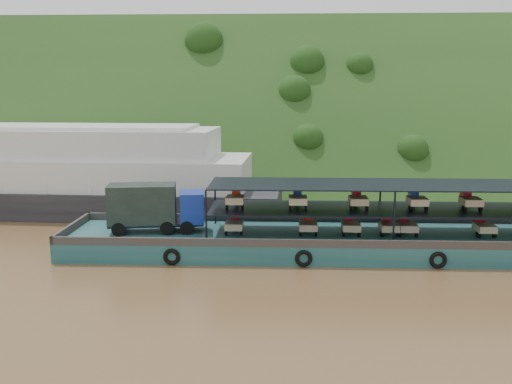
{
  "coord_description": "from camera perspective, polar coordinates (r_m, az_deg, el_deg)",
  "views": [
    {
      "loc": [
        -0.32,
        -37.72,
        10.63
      ],
      "look_at": [
        -2.0,
        3.0,
        3.2
      ],
      "focal_mm": 40.0,
      "sensor_mm": 36.0,
      "label": 1
    }
  ],
  "objects": [
    {
      "name": "ground",
      "position": [
        39.19,
        2.75,
        -5.42
      ],
      "size": [
        160.0,
        160.0,
        0.0
      ],
      "primitive_type": "plane",
      "color": "brown",
      "rests_on": "ground"
    },
    {
      "name": "hillside",
      "position": [
        74.48,
        2.59,
        2.12
      ],
      "size": [
        140.0,
        39.6,
        39.6
      ],
      "primitive_type": "cube",
      "rotation": [
        0.79,
        0.0,
        0.0
      ],
      "color": "#1C3613",
      "rests_on": "ground"
    },
    {
      "name": "cargo_barge",
      "position": [
        37.92,
        6.49,
        -4.29
      ],
      "size": [
        35.0,
        7.18,
        4.54
      ],
      "color": "#15464B",
      "rests_on": "ground"
    },
    {
      "name": "passenger_ferry",
      "position": [
        52.41,
        -18.32,
        1.72
      ],
      "size": [
        37.51,
        10.98,
        7.52
      ],
      "rotation": [
        0.0,
        0.0,
        -0.05
      ],
      "color": "black",
      "rests_on": "ground"
    }
  ]
}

